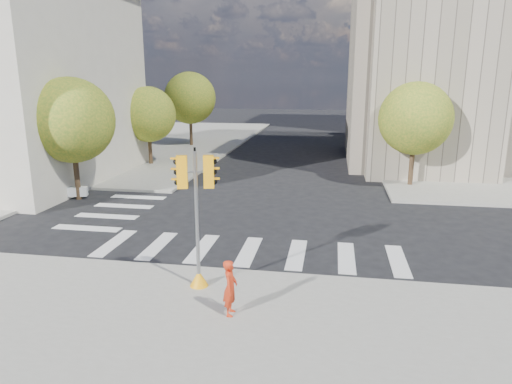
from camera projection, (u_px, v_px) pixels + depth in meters
ground at (260, 234)px, 18.98m from camera, size 160.00×160.00×0.00m
sidewalk_far_left at (109, 141)px, 47.08m from camera, size 28.00×40.00×0.15m
office_tower at (509, 0)px, 51.97m from camera, size 20.00×18.00×30.00m
tree_lw_near at (71, 120)px, 23.50m from camera, size 4.40×4.40×6.41m
tree_lw_mid at (148, 115)px, 33.17m from camera, size 4.00×4.00×5.77m
tree_lw_far at (190, 98)px, 42.55m from camera, size 4.80×4.80×6.95m
tree_re_near at (415, 119)px, 26.35m from camera, size 4.20×4.20×6.16m
tree_re_mid at (391, 103)px, 37.76m from camera, size 4.60×4.60×6.66m
tree_re_far at (378, 102)px, 49.36m from camera, size 4.00×4.00×5.88m
lamp_near at (414, 106)px, 29.97m from camera, size 0.35×0.18×8.11m
lamp_far at (390, 97)px, 43.37m from camera, size 0.35×0.18×8.11m
traffic_signal at (197, 230)px, 13.49m from camera, size 1.08×0.56×4.25m
photographer at (230, 288)px, 12.06m from camera, size 0.39×0.57×1.54m
planter_wall at (29, 193)px, 24.24m from camera, size 5.88×2.01×0.50m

